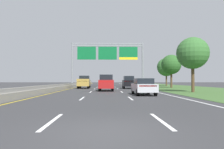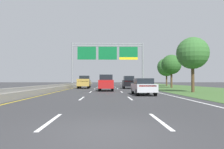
{
  "view_description": "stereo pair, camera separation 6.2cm",
  "coord_description": "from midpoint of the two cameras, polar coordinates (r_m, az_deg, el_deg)",
  "views": [
    {
      "loc": [
        -0.03,
        -5.73,
        1.39
      ],
      "look_at": [
        0.86,
        25.34,
        2.24
      ],
      "focal_mm": 33.93,
      "sensor_mm": 36.0,
      "label": 1
    },
    {
      "loc": [
        0.03,
        -5.73,
        1.39
      ],
      "look_at": [
        0.86,
        25.34,
        2.24
      ],
      "focal_mm": 33.93,
      "sensor_mm": 36.0,
      "label": 2
    }
  ],
  "objects": [
    {
      "name": "ground_plane",
      "position": [
        40.75,
        -1.64,
        -3.53
      ],
      "size": [
        220.0,
        220.0,
        0.0
      ],
      "primitive_type": "plane",
      "color": "#333335"
    },
    {
      "name": "overhead_sign_gantry",
      "position": [
        44.13,
        -1.25,
        5.21
      ],
      "size": [
        15.06,
        0.42,
        9.27
      ],
      "color": "gray",
      "rests_on": "ground"
    },
    {
      "name": "roadside_tree_mid",
      "position": [
        40.61,
        15.63,
        2.58
      ],
      "size": [
        3.63,
        3.63,
        6.13
      ],
      "color": "#4C3823",
      "rests_on": "ground"
    },
    {
      "name": "grass_verge_right",
      "position": [
        43.07,
        17.29,
        -3.34
      ],
      "size": [
        14.0,
        110.0,
        0.02
      ],
      "primitive_type": "cube",
      "color": "#3D602D",
      "rests_on": "ground"
    },
    {
      "name": "car_silver_right_lane_sedan",
      "position": [
        20.44,
        8.38,
        -3.15
      ],
      "size": [
        1.85,
        4.41,
        1.57
      ],
      "rotation": [
        0.0,
        0.0,
        1.58
      ],
      "color": "#B2B5BA",
      "rests_on": "ground"
    },
    {
      "name": "pickup_truck_gold",
      "position": [
        37.34,
        -7.57,
        -2.04
      ],
      "size": [
        2.12,
        5.44,
        2.2
      ],
      "rotation": [
        0.0,
        0.0,
        1.59
      ],
      "color": "#A38438",
      "rests_on": "ground"
    },
    {
      "name": "car_black_right_lane_suv",
      "position": [
        36.37,
        4.39,
        -2.03
      ],
      "size": [
        2.01,
        4.74,
        2.11
      ],
      "rotation": [
        0.0,
        0.0,
        1.55
      ],
      "color": "black",
      "rests_on": "ground"
    },
    {
      "name": "roadside_tree_near",
      "position": [
        26.49,
        20.83,
        5.36
      ],
      "size": [
        3.71,
        3.71,
        6.42
      ],
      "color": "#4C3823",
      "rests_on": "ground"
    },
    {
      "name": "car_red_centre_lane_suv",
      "position": [
        27.95,
        -1.65,
        -2.17
      ],
      "size": [
        1.93,
        4.71,
        2.11
      ],
      "rotation": [
        0.0,
        0.0,
        1.56
      ],
      "color": "maroon",
      "rests_on": "ground"
    },
    {
      "name": "roadside_tree_far",
      "position": [
        53.91,
        14.39,
        1.95
      ],
      "size": [
        4.53,
        4.53,
        6.94
      ],
      "color": "#4C3823",
      "rests_on": "ground"
    },
    {
      "name": "lane_striping",
      "position": [
        40.29,
        -1.64,
        -3.54
      ],
      "size": [
        11.96,
        106.0,
        0.01
      ],
      "color": "white",
      "rests_on": "ground"
    },
    {
      "name": "median_barrier_concrete",
      "position": [
        41.27,
        -10.86,
        -2.98
      ],
      "size": [
        0.6,
        110.0,
        0.85
      ],
      "color": "#99968E",
      "rests_on": "ground"
    }
  ]
}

